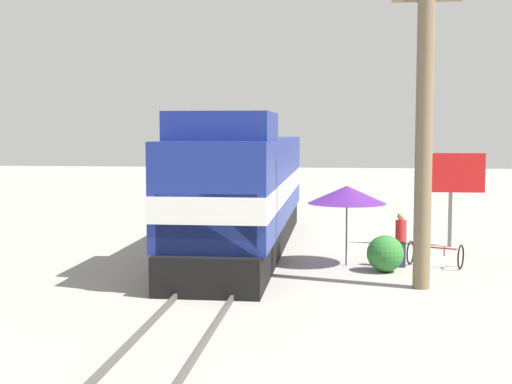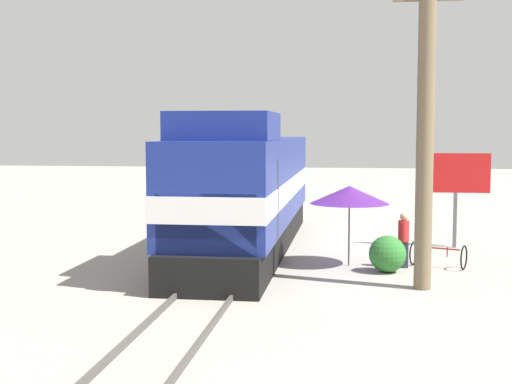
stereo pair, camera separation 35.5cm
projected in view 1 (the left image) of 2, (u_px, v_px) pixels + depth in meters
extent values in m
plane|color=gray|center=(230.00, 268.00, 22.12)|extent=(120.00, 120.00, 0.00)
cube|color=#4C4742|center=(207.00, 265.00, 22.19)|extent=(0.08, 34.58, 0.15)
cube|color=#4C4742|center=(253.00, 266.00, 22.03)|extent=(0.08, 34.58, 0.15)
cube|color=black|center=(245.00, 235.00, 25.51)|extent=(2.83, 15.59, 1.06)
cube|color=navy|center=(245.00, 179.00, 25.34)|extent=(3.08, 14.97, 2.91)
cube|color=white|center=(245.00, 188.00, 25.37)|extent=(3.12, 15.12, 0.70)
cube|color=white|center=(213.00, 220.00, 19.07)|extent=(2.61, 2.18, 1.60)
cube|color=navy|center=(223.00, 126.00, 20.55)|extent=(2.89, 3.43, 0.81)
cylinder|color=#726047|center=(424.00, 126.00, 18.86)|extent=(0.46, 0.46, 8.71)
cylinder|color=#4C4C4C|center=(347.00, 228.00, 22.36)|extent=(0.05, 0.05, 2.39)
cone|color=#4C1E72|center=(347.00, 195.00, 22.27)|extent=(2.48, 2.48, 0.56)
cube|color=#595959|center=(450.00, 220.00, 25.98)|extent=(0.12, 0.12, 2.00)
cube|color=red|center=(451.00, 173.00, 25.83)|extent=(2.41, 0.08, 1.43)
sphere|color=#2D722D|center=(385.00, 254.00, 21.41)|extent=(1.11, 1.11, 1.11)
cube|color=#2D3347|center=(401.00, 254.00, 22.16)|extent=(0.30, 0.20, 0.82)
cylinder|color=red|center=(401.00, 231.00, 22.09)|extent=(0.34, 0.34, 0.65)
sphere|color=tan|center=(401.00, 216.00, 22.06)|extent=(0.24, 0.24, 0.24)
torus|color=black|center=(461.00, 257.00, 21.84)|extent=(0.33, 0.72, 0.76)
torus|color=black|center=(410.00, 253.00, 22.60)|extent=(0.33, 0.72, 0.76)
cube|color=#A51919|center=(435.00, 248.00, 22.20)|extent=(1.26, 0.54, 0.04)
cylinder|color=#A51919|center=(444.00, 251.00, 22.08)|extent=(0.04, 0.04, 0.32)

